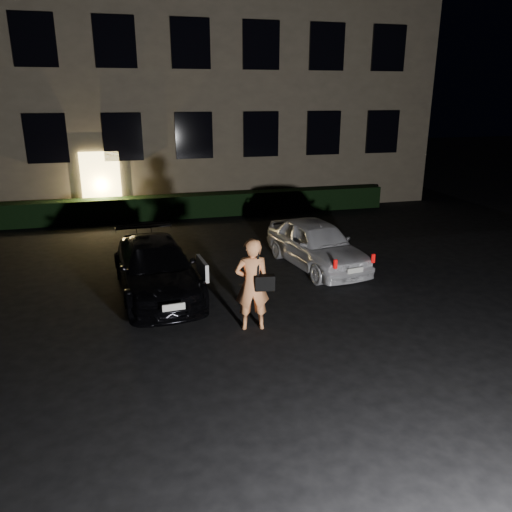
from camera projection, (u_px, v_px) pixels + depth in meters
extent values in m
plane|color=black|center=(277.00, 340.00, 9.58)|extent=(80.00, 80.00, 0.00)
cube|color=brown|center=(179.00, 57.00, 21.53)|extent=(20.00, 8.00, 12.00)
cube|color=#FFDB74|center=(102.00, 186.00, 18.44)|extent=(1.40, 0.10, 2.50)
cube|color=black|center=(46.00, 139.00, 17.49)|extent=(1.40, 0.10, 1.70)
cube|color=black|center=(123.00, 137.00, 18.11)|extent=(1.40, 0.10, 1.70)
cube|color=black|center=(194.00, 136.00, 18.73)|extent=(1.40, 0.10, 1.70)
cube|color=black|center=(261.00, 134.00, 19.34)|extent=(1.40, 0.10, 1.70)
cube|color=black|center=(323.00, 133.00, 19.96)|extent=(1.40, 0.10, 1.70)
cube|color=black|center=(382.00, 132.00, 20.58)|extent=(1.40, 0.10, 1.70)
cube|color=black|center=(34.00, 40.00, 16.50)|extent=(1.40, 0.10, 1.70)
cube|color=black|center=(115.00, 42.00, 17.12)|extent=(1.40, 0.10, 1.70)
cube|color=black|center=(191.00, 44.00, 17.73)|extent=(1.40, 0.10, 1.70)
cube|color=black|center=(261.00, 45.00, 18.35)|extent=(1.40, 0.10, 1.70)
cube|color=black|center=(327.00, 47.00, 18.97)|extent=(1.40, 0.10, 1.70)
cube|color=black|center=(389.00, 48.00, 19.59)|extent=(1.40, 0.10, 1.70)
cube|color=black|center=(198.00, 205.00, 19.12)|extent=(15.00, 0.70, 0.85)
imported|color=black|center=(156.00, 268.00, 11.67)|extent=(2.09, 4.38, 1.23)
cube|color=white|center=(202.00, 268.00, 11.22)|extent=(0.16, 0.88, 0.41)
cube|color=silver|center=(174.00, 307.00, 9.73)|extent=(0.45, 0.08, 0.14)
imported|color=silver|center=(316.00, 244.00, 13.46)|extent=(2.09, 3.96, 1.29)
cube|color=red|center=(335.00, 264.00, 11.66)|extent=(0.08, 0.06, 0.21)
cube|color=red|center=(373.00, 258.00, 12.07)|extent=(0.08, 0.06, 0.21)
cube|color=silver|center=(355.00, 270.00, 11.89)|extent=(0.43, 0.11, 0.13)
imported|color=#F79659|center=(252.00, 284.00, 9.78)|extent=(0.74, 0.53, 1.88)
cube|color=black|center=(265.00, 283.00, 9.67)|extent=(0.40, 0.22, 0.30)
cube|color=black|center=(258.00, 262.00, 9.56)|extent=(0.05, 0.07, 0.58)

